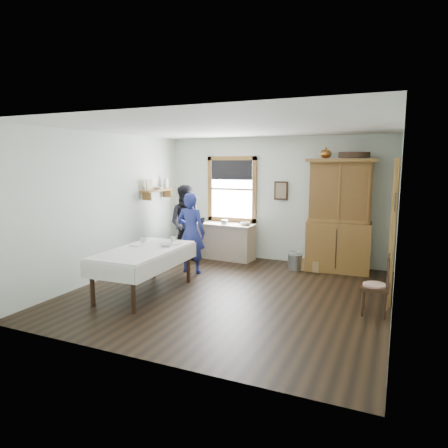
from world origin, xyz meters
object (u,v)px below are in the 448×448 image
(spindle_chair, at_px, (375,285))
(figure_dark, at_px, (187,227))
(work_counter, at_px, (224,241))
(woman_blue, at_px, (191,236))
(china_hutch, at_px, (339,216))
(pail, at_px, (295,262))
(dining_table, at_px, (145,271))
(wicker_basket, at_px, (312,265))

(spindle_chair, relative_size, figure_dark, 0.57)
(work_counter, height_order, woman_blue, woman_blue)
(china_hutch, bearing_deg, pail, -167.02)
(work_counter, distance_m, dining_table, 2.76)
(dining_table, relative_size, figure_dark, 1.21)
(woman_blue, bearing_deg, figure_dark, -58.94)
(work_counter, height_order, pail, work_counter)
(dining_table, xyz_separation_m, figure_dark, (-0.39, 2.18, 0.40))
(dining_table, distance_m, figure_dark, 2.25)
(pail, bearing_deg, wicker_basket, 11.87)
(spindle_chair, height_order, wicker_basket, spindle_chair)
(work_counter, xyz_separation_m, pail, (1.69, -0.27, -0.24))
(dining_table, bearing_deg, woman_blue, 85.74)
(spindle_chair, xyz_separation_m, woman_blue, (-3.45, 0.88, 0.30))
(china_hutch, relative_size, pail, 7.14)
(woman_blue, bearing_deg, china_hutch, -156.57)
(dining_table, xyz_separation_m, spindle_chair, (3.55, 0.55, 0.07))
(china_hutch, bearing_deg, dining_table, -138.58)
(work_counter, distance_m, pail, 1.73)
(spindle_chair, bearing_deg, dining_table, -170.51)
(china_hutch, xyz_separation_m, dining_table, (-2.73, -2.71, -0.74))
(woman_blue, xyz_separation_m, figure_dark, (-0.50, 0.75, 0.04))
(dining_table, bearing_deg, spindle_chair, 8.74)
(pail, distance_m, wicker_basket, 0.34)
(china_hutch, distance_m, wicker_basket, 1.13)
(china_hutch, bearing_deg, spindle_chair, -72.56)
(work_counter, relative_size, woman_blue, 0.95)
(dining_table, height_order, spindle_chair, spindle_chair)
(wicker_basket, bearing_deg, work_counter, 174.27)
(china_hutch, bearing_deg, work_counter, 175.84)
(pail, xyz_separation_m, figure_dark, (-2.32, -0.29, 0.62))
(dining_table, bearing_deg, work_counter, 85.11)
(wicker_basket, bearing_deg, china_hutch, 19.26)
(dining_table, height_order, woman_blue, woman_blue)
(figure_dark, bearing_deg, spindle_chair, -38.99)
(pail, distance_m, figure_dark, 2.42)
(work_counter, height_order, wicker_basket, work_counter)
(woman_blue, bearing_deg, pail, -152.73)
(china_hutch, distance_m, pail, 1.27)
(wicker_basket, relative_size, woman_blue, 0.25)
(pail, bearing_deg, work_counter, 170.92)
(china_hutch, bearing_deg, figure_dark, -173.76)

